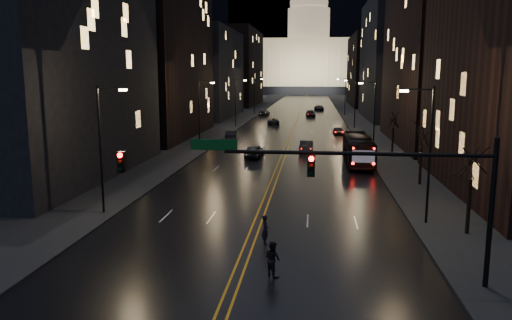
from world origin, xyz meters
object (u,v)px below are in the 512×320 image
(bus, at_px, (358,149))
(oncoming_car_b, at_px, (232,135))
(pedestrian_b, at_px, (273,259))
(pedestrian_a, at_px, (265,230))
(oncoming_car_a, at_px, (254,151))
(traffic_signal, at_px, (364,178))
(receding_car_a, at_px, (306,147))

(bus, xyz_separation_m, oncoming_car_b, (-17.00, 17.89, -0.82))
(oncoming_car_b, xyz_separation_m, pedestrian_b, (10.22, -50.02, 0.08))
(bus, xyz_separation_m, pedestrian_b, (-6.78, -32.13, -0.74))
(pedestrian_a, bearing_deg, oncoming_car_b, -4.64)
(oncoming_car_a, relative_size, oncoming_car_b, 0.96)
(traffic_signal, xyz_separation_m, pedestrian_a, (-4.98, 5.00, -4.23))
(oncoming_car_a, bearing_deg, bus, 169.44)
(bus, bearing_deg, oncoming_car_a, 166.14)
(bus, bearing_deg, pedestrian_a, -105.40)
(bus, bearing_deg, pedestrian_b, -101.97)
(oncoming_car_a, bearing_deg, oncoming_car_b, -67.86)
(traffic_signal, bearing_deg, bus, 85.45)
(receding_car_a, distance_m, pedestrian_b, 39.66)
(traffic_signal, bearing_deg, oncoming_car_b, 105.92)
(pedestrian_b, bearing_deg, oncoming_car_a, -36.25)
(pedestrian_a, height_order, pedestrian_b, pedestrian_b)
(bus, height_order, receding_car_a, bus)
(receding_car_a, relative_size, pedestrian_a, 2.61)
(traffic_signal, relative_size, bus, 1.49)
(oncoming_car_a, height_order, receding_car_a, oncoming_car_a)
(traffic_signal, height_order, oncoming_car_b, traffic_signal)
(oncoming_car_b, height_order, pedestrian_a, pedestrian_a)
(traffic_signal, xyz_separation_m, oncoming_car_b, (-14.41, 50.49, -4.30))
(oncoming_car_a, bearing_deg, pedestrian_a, 101.27)
(bus, relative_size, pedestrian_a, 6.66)
(oncoming_car_b, bearing_deg, receding_car_a, 132.48)
(pedestrian_b, bearing_deg, traffic_signal, -140.90)
(traffic_signal, distance_m, pedestrian_a, 8.23)
(oncoming_car_a, bearing_deg, traffic_signal, 107.90)
(oncoming_car_a, xyz_separation_m, pedestrian_a, (4.30, -30.52, 0.08))
(traffic_signal, distance_m, oncoming_car_a, 36.97)
(traffic_signal, relative_size, pedestrian_b, 9.84)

